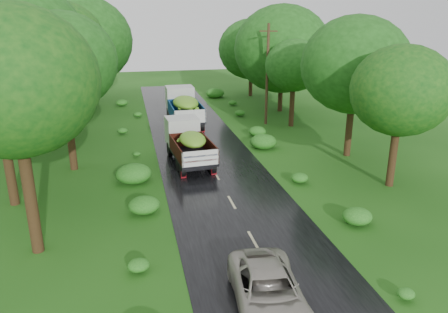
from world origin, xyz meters
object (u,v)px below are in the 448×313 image
object	(u,v)px
truck_far	(183,105)
utility_pole	(267,74)
truck_near	(188,141)
car	(268,291)

from	to	relation	value
truck_far	utility_pole	bearing A→B (deg)	-12.75
truck_near	car	distance (m)	15.23
truck_near	car	xyz separation A→B (m)	(0.51, -15.20, -0.77)
truck_far	truck_near	bearing A→B (deg)	-96.52
car	truck_far	bearing A→B (deg)	94.72
truck_near	utility_pole	size ratio (longest dim) A/B	0.74
truck_near	car	world-z (taller)	truck_near
truck_far	car	distance (m)	25.23
car	utility_pole	bearing A→B (deg)	78.33
car	utility_pole	xyz separation A→B (m)	(7.48, 23.73, 3.65)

